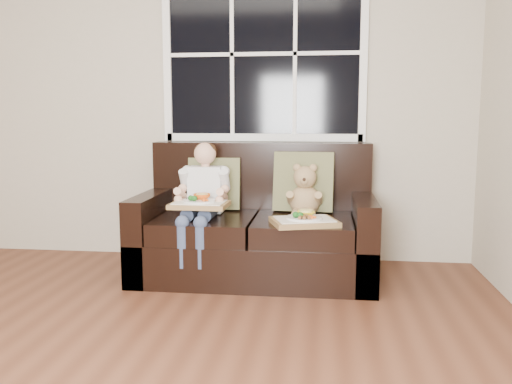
# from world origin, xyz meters

# --- Properties ---
(window_back) EXTENTS (1.62, 0.04, 1.37)m
(window_back) POSITION_xyz_m (0.58, 2.48, 1.65)
(window_back) COLOR black
(window_back) RESTS_ON room_walls
(loveseat) EXTENTS (1.70, 0.92, 0.96)m
(loveseat) POSITION_xyz_m (0.58, 2.02, 0.31)
(loveseat) COLOR black
(loveseat) RESTS_ON ground
(pillow_left) EXTENTS (0.41, 0.21, 0.41)m
(pillow_left) POSITION_xyz_m (0.24, 2.17, 0.65)
(pillow_left) COLOR olive
(pillow_left) RESTS_ON loveseat
(pillow_right) EXTENTS (0.46, 0.23, 0.46)m
(pillow_right) POSITION_xyz_m (0.92, 2.17, 0.67)
(pillow_right) COLOR olive
(pillow_right) RESTS_ON loveseat
(child) EXTENTS (0.36, 0.59, 0.81)m
(child) POSITION_xyz_m (0.21, 1.90, 0.63)
(child) COLOR silver
(child) RESTS_ON loveseat
(teddy_bear) EXTENTS (0.23, 0.29, 0.39)m
(teddy_bear) POSITION_xyz_m (0.93, 2.02, 0.60)
(teddy_bear) COLOR tan
(teddy_bear) RESTS_ON loveseat
(tray_left) EXTENTS (0.39, 0.30, 0.09)m
(tray_left) POSITION_xyz_m (0.23, 1.71, 0.57)
(tray_left) COLOR olive
(tray_left) RESTS_ON child
(tray_right) EXTENTS (0.49, 0.43, 0.10)m
(tray_right) POSITION_xyz_m (0.94, 1.66, 0.48)
(tray_right) COLOR olive
(tray_right) RESTS_ON loveseat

